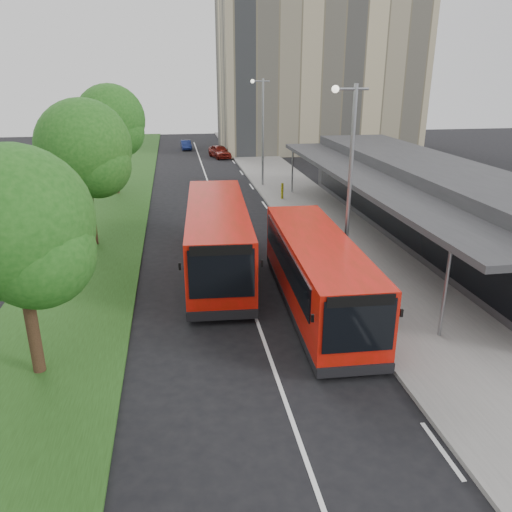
{
  "coord_description": "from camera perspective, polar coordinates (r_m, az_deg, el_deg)",
  "views": [
    {
      "loc": [
        -2.65,
        -16.78,
        8.5
      ],
      "look_at": [
        0.42,
        2.04,
        1.5
      ],
      "focal_mm": 35.0,
      "sensor_mm": 36.0,
      "label": 1
    }
  ],
  "objects": [
    {
      "name": "tree_far",
      "position": [
        38.23,
        -16.28,
        14.27
      ],
      "size": [
        4.91,
        4.91,
        7.88
      ],
      "color": "black",
      "rests_on": "ground"
    },
    {
      "name": "ground",
      "position": [
        18.99,
        -0.25,
        -6.43
      ],
      "size": [
        120.0,
        120.0,
        0.0
      ],
      "primitive_type": "plane",
      "color": "black",
      "rests_on": "ground"
    },
    {
      "name": "kerb_dashes",
      "position": [
        37.25,
        0.19,
        6.98
      ],
      "size": [
        0.12,
        56.0,
        0.01
      ],
      "color": "silver",
      "rests_on": "ground"
    },
    {
      "name": "lamp_post_near",
      "position": [
        20.31,
        10.51,
        9.09
      ],
      "size": [
        1.44,
        0.28,
        8.0
      ],
      "color": "gray",
      "rests_on": "pavement"
    },
    {
      "name": "lane_centre_line",
      "position": [
        33.0,
        -4.35,
        5.18
      ],
      "size": [
        0.12,
        70.0,
        0.01
      ],
      "primitive_type": "cube",
      "color": "silver",
      "rests_on": "ground"
    },
    {
      "name": "grass_verge",
      "position": [
        37.99,
        -15.69,
        6.55
      ],
      "size": [
        5.0,
        80.0,
        0.1
      ],
      "primitive_type": "cube",
      "color": "#204014",
      "rests_on": "ground"
    },
    {
      "name": "bus_second",
      "position": [
        22.44,
        -4.42,
        2.11
      ],
      "size": [
        3.4,
        10.96,
        3.06
      ],
      "rotation": [
        0.0,
        0.0,
        -0.06
      ],
      "color": "red",
      "rests_on": "ground"
    },
    {
      "name": "car_far",
      "position": [
        61.06,
        -8.02,
        12.46
      ],
      "size": [
        1.32,
        3.26,
        1.05
      ],
      "primitive_type": "imported",
      "rotation": [
        0.0,
        0.0,
        0.06
      ],
      "color": "navy",
      "rests_on": "ground"
    },
    {
      "name": "car_near",
      "position": [
        54.46,
        -4.18,
        11.84
      ],
      "size": [
        2.46,
        4.18,
        1.34
      ],
      "primitive_type": "imported",
      "rotation": [
        0.0,
        0.0,
        0.24
      ],
      "color": "#62130E",
      "rests_on": "ground"
    },
    {
      "name": "office_block",
      "position": [
        61.09,
        7.01,
        20.49
      ],
      "size": [
        22.0,
        12.0,
        18.0
      ],
      "primitive_type": "cube",
      "color": "tan",
      "rests_on": "ground"
    },
    {
      "name": "bollard",
      "position": [
        35.54,
        3.02,
        7.45
      ],
      "size": [
        0.19,
        0.19,
        1.1
      ],
      "primitive_type": "cylinder",
      "rotation": [
        0.0,
        0.0,
        0.09
      ],
      "color": "yellow",
      "rests_on": "pavement"
    },
    {
      "name": "station_building",
      "position": [
        28.95,
        18.95,
        6.17
      ],
      "size": [
        7.7,
        26.0,
        4.0
      ],
      "color": "#2C2C2E",
      "rests_on": "ground"
    },
    {
      "name": "litter_bin",
      "position": [
        27.97,
        7.51,
        3.63
      ],
      "size": [
        0.61,
        0.61,
        0.95
      ],
      "primitive_type": "cylinder",
      "rotation": [
        0.0,
        0.0,
        -0.16
      ],
      "color": "#322414",
      "rests_on": "pavement"
    },
    {
      "name": "tree_mid",
      "position": [
        26.45,
        -19.02,
        11.07
      ],
      "size": [
        4.64,
        4.64,
        7.45
      ],
      "color": "black",
      "rests_on": "ground"
    },
    {
      "name": "lamp_post_far",
      "position": [
        39.54,
        0.66,
        14.67
      ],
      "size": [
        1.44,
        0.28,
        8.0
      ],
      "color": "gray",
      "rests_on": "pavement"
    },
    {
      "name": "tree_near",
      "position": [
        15.06,
        -25.71,
        2.42
      ],
      "size": [
        4.31,
        4.31,
        6.85
      ],
      "color": "black",
      "rests_on": "ground"
    },
    {
      "name": "pavement",
      "position": [
        38.71,
        3.92,
        7.54
      ],
      "size": [
        5.0,
        80.0,
        0.15
      ],
      "primitive_type": "cube",
      "color": "slate",
      "rests_on": "ground"
    },
    {
      "name": "bus_main",
      "position": [
        18.86,
        6.97,
        -2.01
      ],
      "size": [
        2.88,
        9.97,
        2.79
      ],
      "rotation": [
        0.0,
        0.0,
        -0.04
      ],
      "color": "red",
      "rests_on": "ground"
    }
  ]
}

